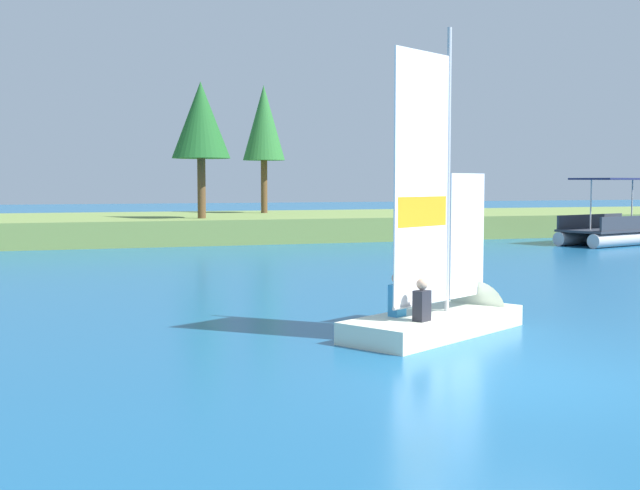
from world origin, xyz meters
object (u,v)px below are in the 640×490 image
at_px(shoreline_tree_midleft, 201,121).
at_px(shoreline_tree_centre, 264,124).
at_px(pontoon_boat, 611,229).
at_px(sailboat, 457,308).

relative_size(shoreline_tree_midleft, shoreline_tree_centre, 0.91).
distance_m(shoreline_tree_midleft, pontoon_boat, 18.76).
distance_m(shoreline_tree_midleft, shoreline_tree_centre, 7.07).
relative_size(shoreline_tree_centre, pontoon_boat, 1.23).
distance_m(sailboat, pontoon_boat, 23.41).
xyz_separation_m(shoreline_tree_midleft, pontoon_boat, (16.76, -6.94, -4.78)).
height_order(shoreline_tree_midleft, sailboat, shoreline_tree_midleft).
xyz_separation_m(shoreline_tree_centre, pontoon_boat, (12.39, -12.49, -5.13)).
distance_m(shoreline_tree_midleft, sailboat, 24.22).
bearing_deg(pontoon_boat, sailboat, -152.24).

